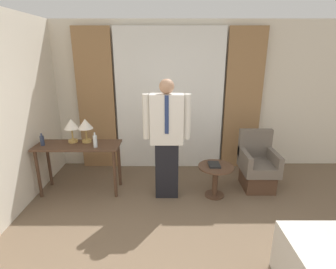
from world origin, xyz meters
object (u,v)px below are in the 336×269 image
object	(u,v)px
table_lamp_left	(70,126)
table_lamp_right	(84,126)
person	(166,136)
bottle_by_lamp	(41,141)
bottle_near_edge	(94,141)
desk	(78,152)
armchair	(256,167)
book	(213,165)
side_table	(214,176)

from	to	relation	value
table_lamp_left	table_lamp_right	distance (m)	0.22
table_lamp_right	person	xyz separation A→B (m)	(1.26, -0.26, -0.09)
table_lamp_right	bottle_by_lamp	world-z (taller)	table_lamp_right
table_lamp_left	bottle_near_edge	bearing A→B (deg)	-28.76
table_lamp_left	bottle_near_edge	size ratio (longest dim) A/B	1.64
bottle_near_edge	person	size ratio (longest dim) A/B	0.13
bottle_by_lamp	person	distance (m)	1.90
desk	table_lamp_right	bearing A→B (deg)	45.90
desk	person	distance (m)	1.42
armchair	book	xyz separation A→B (m)	(-0.77, -0.28, 0.18)
desk	side_table	size ratio (longest dim) A/B	2.39
table_lamp_right	bottle_by_lamp	distance (m)	0.68
book	desk	bearing A→B (deg)	176.10
bottle_near_edge	bottle_by_lamp	world-z (taller)	bottle_near_edge
desk	bottle_near_edge	distance (m)	0.40
bottle_near_edge	armchair	world-z (taller)	bottle_near_edge
bottle_by_lamp	side_table	world-z (taller)	bottle_by_lamp
desk	bottle_by_lamp	bearing A→B (deg)	-175.91
table_lamp_left	armchair	xyz separation A→B (m)	(2.97, 0.03, -0.72)
person	book	distance (m)	0.86
bottle_near_edge	table_lamp_right	bearing A→B (deg)	130.86
bottle_near_edge	side_table	size ratio (longest dim) A/B	0.43
person	armchair	distance (m)	1.64
table_lamp_right	person	bearing A→B (deg)	-11.74
side_table	person	bearing A→B (deg)	179.27
table_lamp_right	bottle_near_edge	bearing A→B (deg)	-49.14
bottle_by_lamp	person	size ratio (longest dim) A/B	0.11
desk	table_lamp_left	size ratio (longest dim) A/B	3.41
desk	side_table	distance (m)	2.15
bottle_near_edge	bottle_by_lamp	size ratio (longest dim) A/B	1.21
table_lamp_left	bottle_near_edge	world-z (taller)	table_lamp_left
bottle_by_lamp	armchair	world-z (taller)	bottle_by_lamp
bottle_by_lamp	side_table	xyz separation A→B (m)	(2.64, -0.12, -0.53)
bottle_by_lamp	table_lamp_left	bearing A→B (deg)	19.95
book	table_lamp_right	bearing A→B (deg)	172.67
table_lamp_left	desk	bearing A→B (deg)	-45.90
side_table	bottle_near_edge	bearing A→B (deg)	178.60
person	book	world-z (taller)	person
armchair	book	distance (m)	0.84
desk	table_lamp_left	world-z (taller)	table_lamp_left
desk	armchair	bearing A→B (deg)	2.76
table_lamp_left	book	xyz separation A→B (m)	(2.20, -0.26, -0.55)
book	person	bearing A→B (deg)	-179.40
table_lamp_right	side_table	size ratio (longest dim) A/B	0.70
bottle_near_edge	side_table	xyz separation A→B (m)	(1.81, -0.04, -0.55)
armchair	bottle_by_lamp	bearing A→B (deg)	-177.04
table_lamp_left	armchair	size ratio (longest dim) A/B	0.40
table_lamp_right	bottle_near_edge	distance (m)	0.35
table_lamp_right	bottle_near_edge	world-z (taller)	table_lamp_right
table_lamp_right	bottle_by_lamp	bearing A→B (deg)	-166.64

